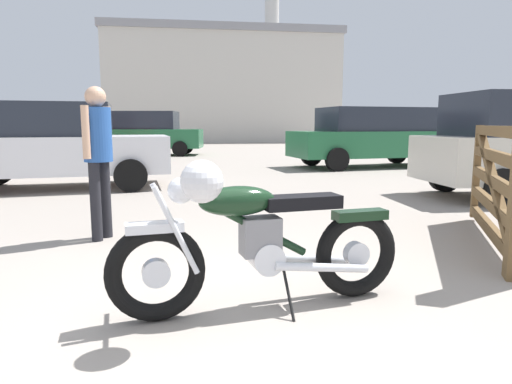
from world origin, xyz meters
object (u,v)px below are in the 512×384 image
object	(u,v)px
vintage_motorcycle	(257,240)
white_estate_far	(58,146)
bystander	(98,147)
silver_sedan_mid	(152,133)
timber_gate	(500,181)
blue_hatchback_right	(374,135)
red_hatchback_near	(19,134)

from	to	relation	value
vintage_motorcycle	white_estate_far	size ratio (longest dim) A/B	0.47
vintage_motorcycle	white_estate_far	bearing A→B (deg)	-74.03
bystander	white_estate_far	xyz separation A→B (m)	(-1.75, 4.20, -0.18)
vintage_motorcycle	silver_sedan_mid	distance (m)	16.28
timber_gate	white_estate_far	bearing A→B (deg)	72.69
vintage_motorcycle	blue_hatchback_right	world-z (taller)	blue_hatchback_right
bystander	red_hatchback_near	size ratio (longest dim) A/B	0.35
vintage_motorcycle	silver_sedan_mid	bearing A→B (deg)	-91.96
bystander	blue_hatchback_right	world-z (taller)	blue_hatchback_right
red_hatchback_near	blue_hatchback_right	xyz separation A→B (m)	(10.83, -2.04, 0.00)
vintage_motorcycle	white_estate_far	world-z (taller)	white_estate_far
timber_gate	blue_hatchback_right	distance (m)	9.07
timber_gate	white_estate_far	xyz separation A→B (m)	(-5.80, 5.07, 0.13)
vintage_motorcycle	blue_hatchback_right	bearing A→B (deg)	-125.65
vintage_motorcycle	timber_gate	world-z (taller)	timber_gate
timber_gate	white_estate_far	distance (m)	7.71
blue_hatchback_right	silver_sedan_mid	distance (m)	9.37
timber_gate	silver_sedan_mid	bearing A→B (deg)	43.15
white_estate_far	bystander	bearing A→B (deg)	-76.72
bystander	red_hatchback_near	bearing A→B (deg)	138.09
blue_hatchback_right	white_estate_far	bearing A→B (deg)	15.59
timber_gate	white_estate_far	size ratio (longest dim) A/B	0.54
bystander	red_hatchback_near	world-z (taller)	red_hatchback_near
white_estate_far	blue_hatchback_right	world-z (taller)	blue_hatchback_right
bystander	white_estate_far	world-z (taller)	white_estate_far
bystander	white_estate_far	bearing A→B (deg)	135.18
silver_sedan_mid	bystander	bearing A→B (deg)	-79.53
vintage_motorcycle	red_hatchback_near	size ratio (longest dim) A/B	0.43
bystander	silver_sedan_mid	xyz separation A→B (m)	(-1.14, 13.96, -0.10)
white_estate_far	vintage_motorcycle	bearing A→B (deg)	-72.05
bystander	silver_sedan_mid	world-z (taller)	silver_sedan_mid
vintage_motorcycle	bystander	bearing A→B (deg)	-65.78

